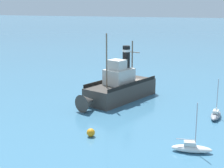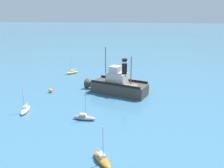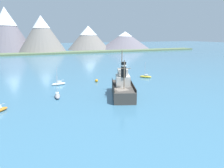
{
  "view_description": "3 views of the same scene",
  "coord_description": "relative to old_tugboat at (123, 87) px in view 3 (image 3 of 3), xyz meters",
  "views": [
    {
      "loc": [
        -12.9,
        49.39,
        13.83
      ],
      "look_at": [
        2.41,
        4.22,
        2.57
      ],
      "focal_mm": 55.0,
      "sensor_mm": 36.0,
      "label": 1
    },
    {
      "loc": [
        -46.97,
        -1.99,
        17.39
      ],
      "look_at": [
        -0.95,
        3.89,
        2.88
      ],
      "focal_mm": 38.0,
      "sensor_mm": 36.0,
      "label": 2
    },
    {
      "loc": [
        -16.79,
        -35.89,
        13.36
      ],
      "look_at": [
        -1.2,
        2.32,
        3.11
      ],
      "focal_mm": 32.0,
      "sensor_mm": 36.0,
      "label": 3
    }
  ],
  "objects": [
    {
      "name": "sailboat_white",
      "position": [
        -12.08,
        15.04,
        -1.4
      ],
      "size": [
        3.91,
        1.55,
        4.9
      ],
      "color": "white",
      "rests_on": "ground"
    },
    {
      "name": "mountain_ridge",
      "position": [
        -12.17,
        134.77,
        11.43
      ],
      "size": [
        188.52,
        54.67,
        33.69
      ],
      "color": "slate",
      "rests_on": "ground"
    },
    {
      "name": "mooring_buoy",
      "position": [
        -1.51,
        14.46,
        -1.39
      ],
      "size": [
        0.89,
        0.89,
        0.89
      ],
      "primitive_type": "sphere",
      "color": "orange",
      "rests_on": "ground"
    },
    {
      "name": "sailboat_yellow",
      "position": [
        14.86,
        14.37,
        -1.4
      ],
      "size": [
        3.5,
        3.43,
        4.9
      ],
      "color": "gold",
      "rests_on": "ground"
    },
    {
      "name": "ground_plane",
      "position": [
        -1.74,
        -3.22,
        -1.83
      ],
      "size": [
        600.0,
        600.0,
        0.0
      ],
      "primitive_type": "plane",
      "color": "teal"
    },
    {
      "name": "sailboat_grey",
      "position": [
        -13.85,
        3.87,
        -1.4
      ],
      "size": [
        1.45,
        3.89,
        4.9
      ],
      "color": "gray",
      "rests_on": "ground"
    },
    {
      "name": "old_tugboat",
      "position": [
        0.0,
        0.0,
        0.0
      ],
      "size": [
        8.29,
        14.68,
        9.9
      ],
      "color": "#423D38",
      "rests_on": "ground"
    },
    {
      "name": "shoreline_strip",
      "position": [
        -1.74,
        108.76,
        -1.23
      ],
      "size": [
        240.0,
        12.0,
        1.2
      ],
      "primitive_type": "cube",
      "color": "#5B704C",
      "rests_on": "ground"
    }
  ]
}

